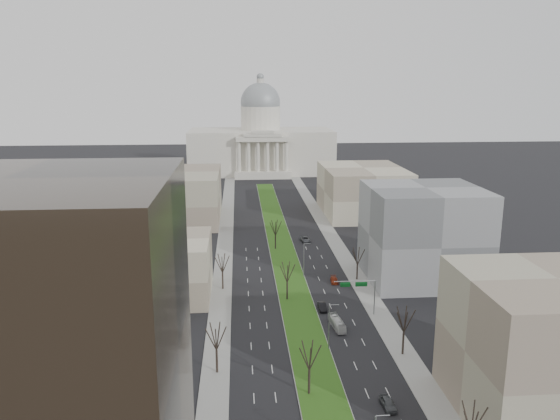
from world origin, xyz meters
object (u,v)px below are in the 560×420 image
car_black (322,306)px  box_van (337,323)px  car_grey_far (305,239)px  car_grey_near (388,403)px  car_red (334,280)px

car_black → box_van: (1.64, -9.41, 0.28)m
car_black → car_grey_far: bearing=87.3°
car_black → car_grey_near: bearing=-83.1°
car_black → car_grey_far: (2.73, 53.82, 0.00)m
car_grey_far → car_black: bearing=-98.2°
car_grey_far → car_red: bearing=-90.7°
car_black → car_red: size_ratio=1.06×
car_red → car_grey_near: bearing=-87.5°
car_grey_near → car_black: 38.64m
car_grey_far → box_van: (-1.09, -63.23, 0.27)m
car_red → box_van: (-4.03, -26.18, 0.41)m
car_red → car_black: bearing=-104.9°
car_red → box_van: 26.49m
car_grey_near → car_red: (1.18, 55.15, -0.13)m
car_grey_near → car_black: size_ratio=0.97×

